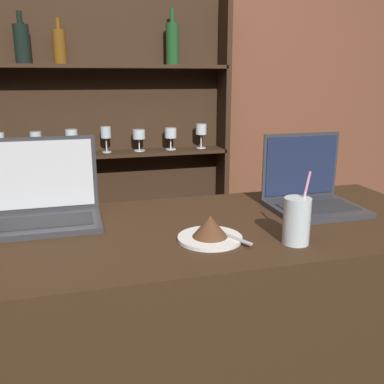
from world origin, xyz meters
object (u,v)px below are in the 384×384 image
at_px(laptop_near, 45,204).
at_px(cake_plate, 210,230).
at_px(laptop_far, 310,193).
at_px(water_glass, 297,221).

relative_size(laptop_near, cake_plate, 1.78).
distance_m(laptop_far, water_glass, 0.35).
height_order(cake_plate, water_glass, water_glass).
distance_m(cake_plate, water_glass, 0.24).
xyz_separation_m(cake_plate, water_glass, (0.22, -0.08, 0.04)).
bearing_deg(water_glass, cake_plate, 158.71).
height_order(laptop_far, cake_plate, laptop_far).
bearing_deg(laptop_far, water_glass, -126.23).
height_order(laptop_near, cake_plate, laptop_near).
xyz_separation_m(laptop_near, cake_plate, (0.44, -0.28, -0.03)).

